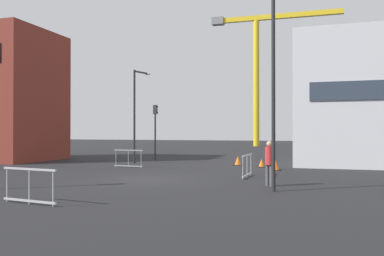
{
  "coord_description": "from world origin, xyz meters",
  "views": [
    {
      "loc": [
        7.36,
        -16.71,
        2.18
      ],
      "look_at": [
        0.0,
        7.16,
        2.4
      ],
      "focal_mm": 37.4,
      "sensor_mm": 36.0,
      "label": 1
    }
  ],
  "objects_px": {
    "construction_crane": "(260,55)",
    "traffic_light_island": "(155,123)",
    "pedestrian_walking": "(269,160)",
    "traffic_cone_by_barrier": "(238,161)",
    "streetlamp_tall": "(279,47)",
    "traffic_cone_orange": "(262,163)",
    "traffic_cone_striped": "(276,166)",
    "streetlamp_short": "(136,108)"
  },
  "relations": [
    {
      "from": "construction_crane",
      "to": "traffic_light_island",
      "type": "bearing_deg",
      "value": -96.98
    },
    {
      "from": "pedestrian_walking",
      "to": "traffic_cone_by_barrier",
      "type": "bearing_deg",
      "value": 107.76
    },
    {
      "from": "streetlamp_tall",
      "to": "pedestrian_walking",
      "type": "distance_m",
      "value": 4.46
    },
    {
      "from": "construction_crane",
      "to": "traffic_cone_orange",
      "type": "height_order",
      "value": "construction_crane"
    },
    {
      "from": "construction_crane",
      "to": "traffic_cone_striped",
      "type": "bearing_deg",
      "value": -81.24
    },
    {
      "from": "traffic_cone_orange",
      "to": "traffic_cone_striped",
      "type": "height_order",
      "value": "traffic_cone_striped"
    },
    {
      "from": "construction_crane",
      "to": "traffic_cone_striped",
      "type": "xyz_separation_m",
      "value": [
        5.68,
        -36.9,
        -13.27
      ]
    },
    {
      "from": "streetlamp_tall",
      "to": "traffic_cone_striped",
      "type": "xyz_separation_m",
      "value": [
        -0.9,
        8.18,
        -4.96
      ]
    },
    {
      "from": "construction_crane",
      "to": "pedestrian_walking",
      "type": "relative_size",
      "value": 10.93
    },
    {
      "from": "traffic_cone_by_barrier",
      "to": "streetlamp_short",
      "type": "bearing_deg",
      "value": -175.88
    },
    {
      "from": "pedestrian_walking",
      "to": "streetlamp_tall",
      "type": "bearing_deg",
      "value": -70.45
    },
    {
      "from": "streetlamp_tall",
      "to": "streetlamp_short",
      "type": "height_order",
      "value": "streetlamp_tall"
    },
    {
      "from": "streetlamp_short",
      "to": "traffic_light_island",
      "type": "height_order",
      "value": "streetlamp_short"
    },
    {
      "from": "pedestrian_walking",
      "to": "traffic_cone_by_barrier",
      "type": "relative_size",
      "value": 3.1
    },
    {
      "from": "streetlamp_tall",
      "to": "traffic_cone_by_barrier",
      "type": "relative_size",
      "value": 15.41
    },
    {
      "from": "construction_crane",
      "to": "streetlamp_tall",
      "type": "xyz_separation_m",
      "value": [
        6.59,
        -45.08,
        -8.31
      ]
    },
    {
      "from": "streetlamp_short",
      "to": "traffic_cone_striped",
      "type": "distance_m",
      "value": 10.53
    },
    {
      "from": "traffic_cone_by_barrier",
      "to": "construction_crane",
      "type": "bearing_deg",
      "value": 95.05
    },
    {
      "from": "pedestrian_walking",
      "to": "traffic_cone_orange",
      "type": "height_order",
      "value": "pedestrian_walking"
    },
    {
      "from": "streetlamp_short",
      "to": "traffic_light_island",
      "type": "distance_m",
      "value": 3.3
    },
    {
      "from": "traffic_cone_orange",
      "to": "traffic_cone_by_barrier",
      "type": "xyz_separation_m",
      "value": [
        -1.65,
        0.93,
        0.04
      ]
    },
    {
      "from": "streetlamp_short",
      "to": "streetlamp_tall",
      "type": "bearing_deg",
      "value": -44.88
    },
    {
      "from": "construction_crane",
      "to": "pedestrian_walking",
      "type": "bearing_deg",
      "value": -82.08
    },
    {
      "from": "streetlamp_tall",
      "to": "traffic_cone_orange",
      "type": "height_order",
      "value": "streetlamp_tall"
    },
    {
      "from": "pedestrian_walking",
      "to": "traffic_cone_by_barrier",
      "type": "xyz_separation_m",
      "value": [
        -3.05,
        9.53,
        -0.79
      ]
    },
    {
      "from": "pedestrian_walking",
      "to": "traffic_cone_striped",
      "type": "bearing_deg",
      "value": 93.25
    },
    {
      "from": "construction_crane",
      "to": "traffic_cone_orange",
      "type": "bearing_deg",
      "value": -82.42
    },
    {
      "from": "traffic_light_island",
      "to": "traffic_cone_striped",
      "type": "distance_m",
      "value": 11.27
    },
    {
      "from": "traffic_light_island",
      "to": "traffic_cone_by_barrier",
      "type": "distance_m",
      "value": 7.78
    },
    {
      "from": "streetlamp_short",
      "to": "pedestrian_walking",
      "type": "distance_m",
      "value": 13.77
    },
    {
      "from": "streetlamp_tall",
      "to": "streetlamp_short",
      "type": "distance_m",
      "value": 14.95
    },
    {
      "from": "traffic_light_island",
      "to": "traffic_cone_by_barrier",
      "type": "relative_size",
      "value": 7.23
    },
    {
      "from": "pedestrian_walking",
      "to": "traffic_light_island",
      "type": "bearing_deg",
      "value": 129.17
    },
    {
      "from": "streetlamp_short",
      "to": "traffic_cone_striped",
      "type": "height_order",
      "value": "streetlamp_short"
    },
    {
      "from": "streetlamp_tall",
      "to": "construction_crane",
      "type": "bearing_deg",
      "value": 98.31
    },
    {
      "from": "traffic_cone_striped",
      "to": "traffic_cone_orange",
      "type": "bearing_deg",
      "value": 118.53
    },
    {
      "from": "traffic_cone_orange",
      "to": "streetlamp_tall",
      "type": "bearing_deg",
      "value": -79.16
    },
    {
      "from": "streetlamp_tall",
      "to": "traffic_cone_striped",
      "type": "distance_m",
      "value": 9.62
    },
    {
      "from": "streetlamp_short",
      "to": "traffic_cone_striped",
      "type": "xyz_separation_m",
      "value": [
        9.64,
        -2.32,
        -3.55
      ]
    },
    {
      "from": "streetlamp_tall",
      "to": "traffic_light_island",
      "type": "height_order",
      "value": "streetlamp_tall"
    },
    {
      "from": "construction_crane",
      "to": "streetlamp_tall",
      "type": "relative_size",
      "value": 2.2
    },
    {
      "from": "traffic_light_island",
      "to": "traffic_cone_orange",
      "type": "height_order",
      "value": "traffic_light_island"
    }
  ]
}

